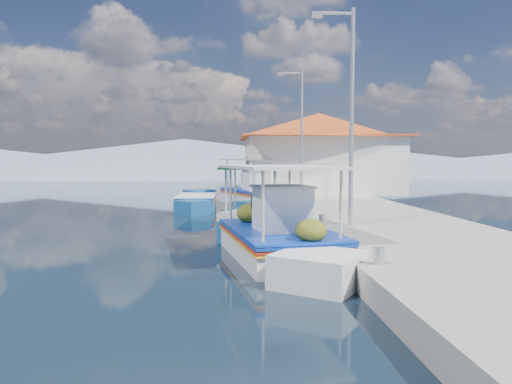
{
  "coord_description": "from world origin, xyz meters",
  "views": [
    {
      "loc": [
        1.16,
        -11.06,
        2.36
      ],
      "look_at": [
        2.05,
        4.03,
        1.3
      ],
      "focal_mm": 33.07,
      "sensor_mm": 36.0,
      "label": 1
    }
  ],
  "objects": [
    {
      "name": "caique_far",
      "position": [
        2.56,
        13.93,
        0.49
      ],
      "size": [
        4.09,
        6.88,
        2.63
      ],
      "rotation": [
        0.0,
        0.0,
        -0.41
      ],
      "color": "white",
      "rests_on": "ground"
    },
    {
      "name": "caique_blue_hull",
      "position": [
        -0.33,
        11.0,
        0.28
      ],
      "size": [
        1.75,
        5.82,
        1.03
      ],
      "rotation": [
        0.0,
        0.0,
        0.01
      ],
      "color": "#165089",
      "rests_on": "ground"
    },
    {
      "name": "main_caique",
      "position": [
        2.36,
        0.1,
        0.47
      ],
      "size": [
        3.02,
        7.3,
        2.44
      ],
      "rotation": [
        0.0,
        0.0,
        -0.18
      ],
      "color": "white",
      "rests_on": "ground"
    },
    {
      "name": "mountain_ridge",
      "position": [
        6.54,
        56.0,
        2.04
      ],
      "size": [
        171.4,
        96.0,
        5.5
      ],
      "color": "gray",
      "rests_on": "ground"
    },
    {
      "name": "bollards",
      "position": [
        3.8,
        5.25,
        0.65
      ],
      "size": [
        0.2,
        17.2,
        0.3
      ],
      "color": "#A5A8AD",
      "rests_on": "quay"
    },
    {
      "name": "harbor_building",
      "position": [
        6.2,
        15.0,
        2.78
      ],
      "size": [
        10.49,
        10.49,
        4.4
      ],
      "color": "silver",
      "rests_on": "quay"
    },
    {
      "name": "ground",
      "position": [
        0.0,
        0.0,
        0.0
      ],
      "size": [
        160.0,
        160.0,
        0.0
      ],
      "primitive_type": "plane",
      "color": "black",
      "rests_on": "ground"
    },
    {
      "name": "quay",
      "position": [
        5.9,
        6.0,
        0.25
      ],
      "size": [
        5.0,
        44.0,
        0.5
      ],
      "primitive_type": "cube",
      "color": "gray",
      "rests_on": "ground"
    },
    {
      "name": "lamp_post_near",
      "position": [
        4.51,
        2.0,
        3.85
      ],
      "size": [
        1.21,
        0.14,
        6.0
      ],
      "color": "#A5A8AD",
      "rests_on": "quay"
    },
    {
      "name": "caique_green_canopy",
      "position": [
        1.95,
        4.27,
        0.35
      ],
      "size": [
        2.3,
        6.22,
        2.34
      ],
      "rotation": [
        0.0,
        0.0,
        0.11
      ],
      "color": "#165089",
      "rests_on": "ground"
    },
    {
      "name": "lamp_post_far",
      "position": [
        4.51,
        11.0,
        3.85
      ],
      "size": [
        1.21,
        0.14,
        6.0
      ],
      "color": "#A5A8AD",
      "rests_on": "quay"
    }
  ]
}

